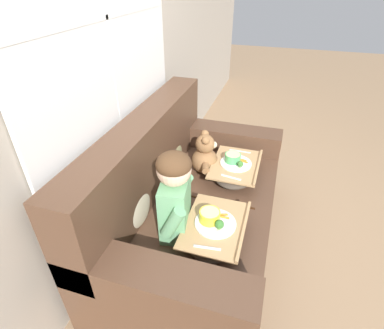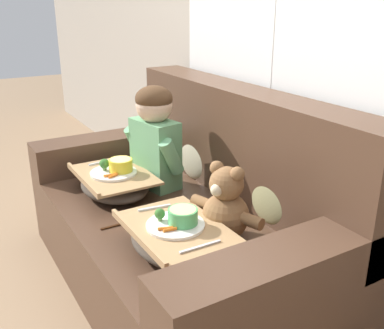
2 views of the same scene
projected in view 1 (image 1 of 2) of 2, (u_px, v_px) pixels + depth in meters
The scene contains 9 objects.
ground_plane at pixel (199, 239), 2.30m from camera, with size 14.00×14.00×0.00m, color #8E7051.
wall_back_with_window at pixel (105, 58), 1.72m from camera, with size 8.00×0.08×2.60m.
couch at pixel (188, 205), 2.14m from camera, with size 1.75×0.99×0.96m.
throw_pillow_behind_child at pixel (135, 201), 1.80m from camera, with size 0.33×0.16×0.34m.
throw_pillow_behind_teddy at pixel (173, 149), 2.32m from camera, with size 0.31×0.15×0.32m.
child_figure at pixel (175, 191), 1.66m from camera, with size 0.40×0.21×0.54m.
teddy_bear at pixel (205, 156), 2.27m from camera, with size 0.35×0.26×0.33m.
lap_tray_child at pixel (215, 230), 1.73m from camera, with size 0.47×0.34×0.19m.
lap_tray_teddy at pixel (235, 169), 2.25m from camera, with size 0.48×0.34×0.19m.
Camera 1 is at (-1.55, -0.42, 1.75)m, focal length 28.00 mm.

